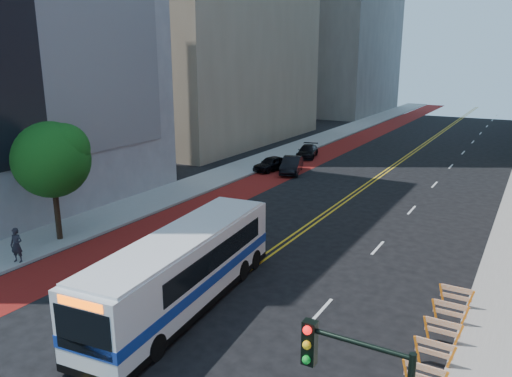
{
  "coord_description": "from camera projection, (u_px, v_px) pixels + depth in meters",
  "views": [
    {
      "loc": [
        11.74,
        -11.68,
        10.3
      ],
      "look_at": [
        0.48,
        8.0,
        4.22
      ],
      "focal_mm": 35.0,
      "sensor_mm": 36.0,
      "label": 1
    }
  ],
  "objects": [
    {
      "name": "center_line_inner",
      "position": [
        375.0,
        177.0,
        43.32
      ],
      "size": [
        0.14,
        140.0,
        0.01
      ],
      "primitive_type": "cube",
      "color": "gold",
      "rests_on": "ground"
    },
    {
      "name": "bus_lane_paint",
      "position": [
        293.0,
        168.0,
        47.12
      ],
      "size": [
        3.6,
        140.0,
        0.01
      ],
      "primitive_type": "cube",
      "color": "maroon",
      "rests_on": "ground"
    },
    {
      "name": "sidewalk_left",
      "position": [
        257.0,
        163.0,
        48.98
      ],
      "size": [
        4.0,
        140.0,
        0.15
      ],
      "primitive_type": "cube",
      "color": "gray",
      "rests_on": "ground"
    },
    {
      "name": "street_tree",
      "position": [
        53.0,
        157.0,
        27.28
      ],
      "size": [
        4.2,
        4.2,
        6.7
      ],
      "color": "black",
      "rests_on": "sidewalk_left"
    },
    {
      "name": "lane_dashes",
      "position": [
        451.0,
        166.0,
        47.64
      ],
      "size": [
        0.14,
        98.2,
        0.01
      ],
      "color": "silver",
      "rests_on": "ground"
    },
    {
      "name": "car_c",
      "position": [
        307.0,
        151.0,
        51.62
      ],
      "size": [
        2.8,
        4.69,
        1.27
      ],
      "primitive_type": "imported",
      "rotation": [
        0.0,
        0.0,
        0.25
      ],
      "color": "black",
      "rests_on": "ground"
    },
    {
      "name": "transit_bus",
      "position": [
        185.0,
        268.0,
        20.87
      ],
      "size": [
        3.77,
        11.93,
        3.22
      ],
      "rotation": [
        0.0,
        0.0,
        0.1
      ],
      "color": "silver",
      "rests_on": "ground"
    },
    {
      "name": "ground",
      "position": [
        135.0,
        348.0,
        18.09
      ],
      "size": [
        160.0,
        160.0,
        0.0
      ],
      "primitive_type": "plane",
      "color": "black",
      "rests_on": "ground"
    },
    {
      "name": "car_b",
      "position": [
        292.0,
        165.0,
        44.78
      ],
      "size": [
        2.81,
        4.74,
        1.47
      ],
      "primitive_type": "imported",
      "rotation": [
        0.0,
        0.0,
        0.3
      ],
      "color": "black",
      "rests_on": "ground"
    },
    {
      "name": "car_a",
      "position": [
        271.0,
        164.0,
        45.75
      ],
      "size": [
        2.3,
        4.1,
        1.32
      ],
      "primitive_type": "imported",
      "rotation": [
        0.0,
        0.0,
        -0.2
      ],
      "color": "black",
      "rests_on": "ground"
    },
    {
      "name": "construction_barriers",
      "position": [
        430.0,
        362.0,
        16.18
      ],
      "size": [
        1.42,
        10.91,
        1.0
      ],
      "color": "orange",
      "rests_on": "ground"
    },
    {
      "name": "center_line_outer",
      "position": [
        379.0,
        178.0,
        43.15
      ],
      "size": [
        0.14,
        140.0,
        0.01
      ],
      "primitive_type": "cube",
      "color": "gold",
      "rests_on": "ground"
    },
    {
      "name": "pedestrian",
      "position": [
        17.0,
        245.0,
        25.09
      ],
      "size": [
        0.75,
        0.61,
        1.79
      ],
      "primitive_type": "imported",
      "rotation": [
        0.0,
        0.0,
        0.31
      ],
      "color": "black",
      "rests_on": "sidewalk_left"
    }
  ]
}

